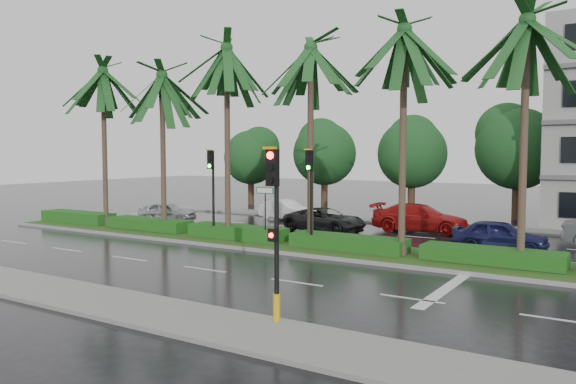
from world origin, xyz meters
The scene contains 17 objects.
ground centered at (0.00, 0.00, 0.00)m, with size 120.00×120.00×0.00m, color black.
near_sidewalk centered at (0.00, -10.20, 0.06)m, with size 40.00×2.40×0.12m, color slate.
far_sidewalk centered at (0.00, 12.00, 0.06)m, with size 40.00×2.00×0.12m, color slate.
median centered at (0.00, 1.00, 0.08)m, with size 36.00×4.00×0.15m.
hedge centered at (0.00, 1.00, 0.45)m, with size 35.20×1.40×0.60m.
lane_markings centered at (3.04, -0.43, 0.01)m, with size 34.00×13.06×0.01m.
palm_row centered at (-1.25, 1.02, 8.37)m, with size 26.30×4.20×10.06m.
signal_near centered at (6.00, -9.39, 2.50)m, with size 0.34×0.45×4.36m.
signal_median_left centered at (-4.00, 0.30, 3.00)m, with size 0.34×0.42×4.36m.
signal_median_right centered at (1.50, 0.30, 3.00)m, with size 0.34×0.42×4.36m.
street_sign centered at (-1.00, 0.48, 2.12)m, with size 0.95×0.09×2.60m.
bg_trees centered at (2.09, 17.59, 4.75)m, with size 33.05×5.58×8.06m.
car_silver centered at (-11.50, 4.99, 0.62)m, with size 3.62×1.46×1.23m, color #A8AAB0.
car_white centered at (-5.50, 9.52, 0.66)m, with size 3.98×1.39×1.31m, color white.
car_darkgrey centered at (-0.94, 6.26, 0.65)m, with size 4.66×2.15×1.30m, color black.
car_red centered at (3.56, 8.89, 0.77)m, with size 5.28×2.15×1.53m, color #A01211.
car_blue centered at (8.50, 4.95, 0.69)m, with size 4.05×1.63×1.38m, color #1B1E52.
Camera 1 is at (13.53, -20.87, 4.33)m, focal length 35.00 mm.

